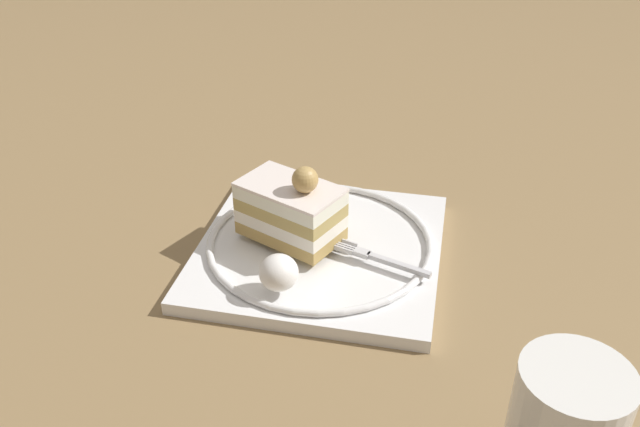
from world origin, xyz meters
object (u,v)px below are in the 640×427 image
object	(u,v)px
dessert_plate	(320,247)
whipped_cream_dollop	(279,273)
cake_slice	(291,210)
fork	(374,257)

from	to	relation	value
dessert_plate	whipped_cream_dollop	bearing A→B (deg)	-109.73
whipped_cream_dollop	cake_slice	bearing A→B (deg)	89.46
dessert_plate	cake_slice	bearing A→B (deg)	175.63
whipped_cream_dollop	fork	bearing A→B (deg)	31.64
dessert_plate	cake_slice	xyz separation A→B (m)	(-0.03, 0.00, 0.04)
dessert_plate	fork	size ratio (longest dim) A/B	2.57
dessert_plate	cake_slice	world-z (taller)	cake_slice
dessert_plate	whipped_cream_dollop	distance (m)	0.09
fork	cake_slice	bearing A→B (deg)	158.93
cake_slice	fork	bearing A→B (deg)	-21.07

